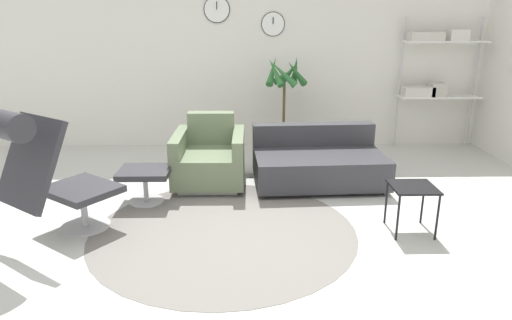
% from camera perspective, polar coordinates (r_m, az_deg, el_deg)
% --- Properties ---
extents(ground_plane, '(12.00, 12.00, 0.00)m').
position_cam_1_polar(ground_plane, '(4.36, -1.72, -7.73)').
color(ground_plane, silver).
extents(wall_back, '(12.00, 0.09, 2.80)m').
position_cam_1_polar(wall_back, '(6.72, -1.64, 13.58)').
color(wall_back, silver).
rests_on(wall_back, ground_plane).
extents(round_rug, '(2.39, 2.39, 0.01)m').
position_cam_1_polar(round_rug, '(4.19, -4.04, -8.84)').
color(round_rug, slate).
rests_on(round_rug, ground_plane).
extents(lounge_chair, '(1.04, 1.12, 1.19)m').
position_cam_1_polar(lounge_chair, '(4.13, -25.38, -0.23)').
color(lounge_chair, '#BCBCC1').
rests_on(lounge_chair, ground_plane).
extents(ottoman, '(0.52, 0.44, 0.36)m').
position_cam_1_polar(ottoman, '(4.85, -13.73, -2.11)').
color(ottoman, '#BCBCC1').
rests_on(ottoman, ground_plane).
extents(armchair_red, '(0.80, 0.89, 0.78)m').
position_cam_1_polar(armchair_red, '(5.28, -5.80, 0.08)').
color(armchair_red, silver).
rests_on(armchair_red, ground_plane).
extents(couch_low, '(1.50, 1.01, 0.63)m').
position_cam_1_polar(couch_low, '(5.32, 7.72, -0.43)').
color(couch_low, black).
rests_on(couch_low, ground_plane).
extents(side_table, '(0.38, 0.38, 0.44)m').
position_cam_1_polar(side_table, '(4.26, 19.01, -3.77)').
color(side_table, black).
rests_on(side_table, ground_plane).
extents(potted_plant, '(0.59, 0.58, 1.39)m').
position_cam_1_polar(potted_plant, '(6.30, 3.54, 6.19)').
color(potted_plant, brown).
rests_on(potted_plant, ground_plane).
extents(shelf_unit, '(1.15, 0.28, 1.86)m').
position_cam_1_polar(shelf_unit, '(7.00, 21.41, 10.79)').
color(shelf_unit, '#BCBCC1').
rests_on(shelf_unit, ground_plane).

